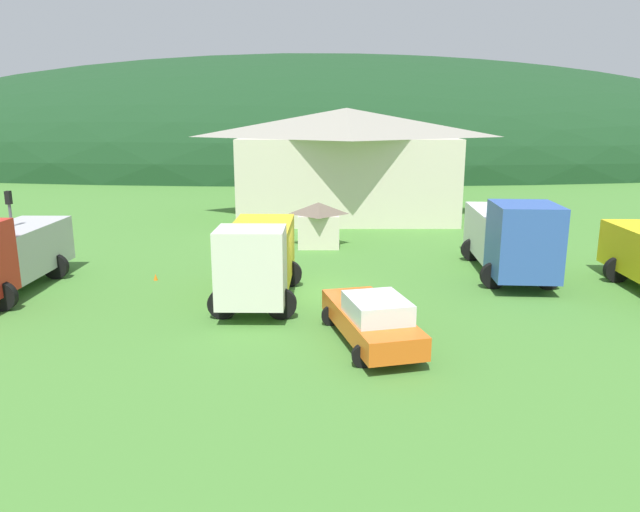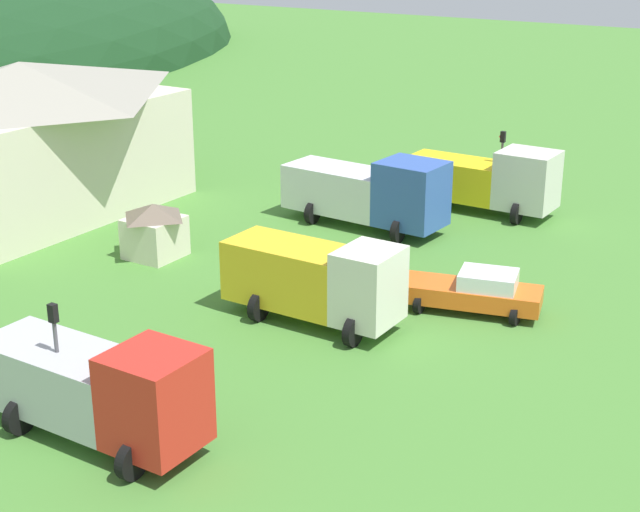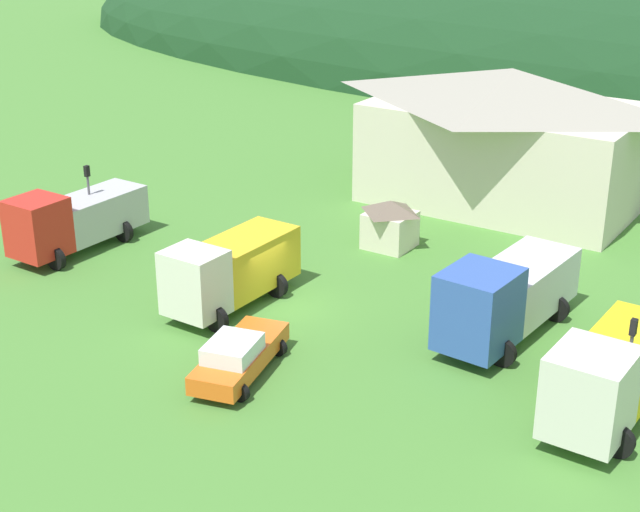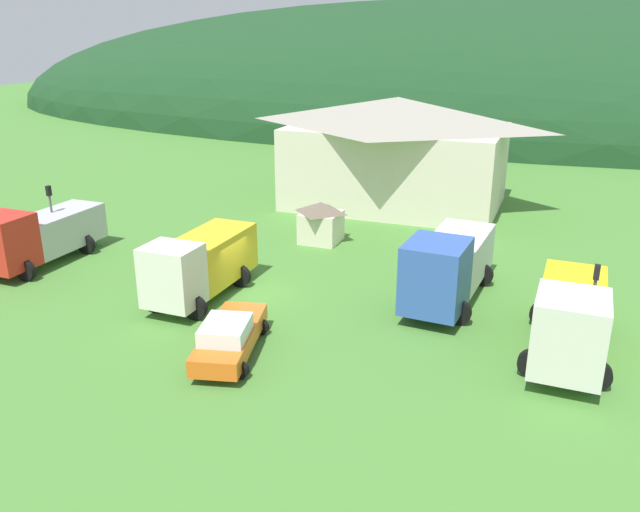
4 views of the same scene
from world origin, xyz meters
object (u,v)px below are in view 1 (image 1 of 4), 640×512
object	(u,v)px
depot_building	(344,162)
traffic_light_west	(9,228)
play_shed_cream	(316,224)
traffic_cone_near_pickup	(153,280)
heavy_rig_striped	(256,257)
service_pickup_orange	(369,319)
box_truck_blue	(508,235)

from	to	relation	value
depot_building	traffic_light_west	bearing A→B (deg)	-130.31
play_shed_cream	traffic_cone_near_pickup	world-z (taller)	play_shed_cream
heavy_rig_striped	service_pickup_orange	xyz separation A→B (m)	(4.01, -4.53, -0.92)
heavy_rig_striped	box_truck_blue	bearing A→B (deg)	109.71
traffic_light_west	traffic_cone_near_pickup	distance (m)	6.25
depot_building	traffic_light_west	distance (m)	22.88
heavy_rig_striped	service_pickup_orange	size ratio (longest dim) A/B	1.21
heavy_rig_striped	play_shed_cream	bearing A→B (deg)	167.73
box_truck_blue	traffic_light_west	world-z (taller)	traffic_light_west
depot_building	box_truck_blue	bearing A→B (deg)	-67.22
heavy_rig_striped	service_pickup_orange	world-z (taller)	heavy_rig_striped
traffic_cone_near_pickup	heavy_rig_striped	bearing A→B (deg)	-30.71
service_pickup_orange	traffic_cone_near_pickup	xyz separation A→B (m)	(-8.87, 7.42, -0.83)
play_shed_cream	box_truck_blue	size ratio (longest dim) A/B	0.29
service_pickup_orange	traffic_cone_near_pickup	bearing A→B (deg)	-143.70
play_shed_cream	traffic_light_west	bearing A→B (deg)	-149.25
play_shed_cream	service_pickup_orange	world-z (taller)	play_shed_cream
box_truck_blue	traffic_light_west	distance (m)	21.52
heavy_rig_striped	traffic_light_west	size ratio (longest dim) A/B	1.68
traffic_light_west	play_shed_cream	bearing A→B (deg)	30.75
box_truck_blue	heavy_rig_striped	bearing A→B (deg)	-67.28
traffic_light_west	traffic_cone_near_pickup	world-z (taller)	traffic_light_west
play_shed_cream	depot_building	bearing A→B (deg)	78.92
box_truck_blue	service_pickup_orange	xyz separation A→B (m)	(-6.89, -8.26, -1.01)
heavy_rig_striped	service_pickup_orange	bearing A→B (deg)	42.35
box_truck_blue	traffic_cone_near_pickup	size ratio (longest dim) A/B	14.30
heavy_rig_striped	traffic_light_west	bearing A→B (deg)	-101.02
box_truck_blue	traffic_cone_near_pickup	bearing A→B (deg)	-83.09
heavy_rig_striped	box_truck_blue	size ratio (longest dim) A/B	0.82
play_shed_cream	box_truck_blue	bearing A→B (deg)	-35.58
box_truck_blue	traffic_light_west	size ratio (longest dim) A/B	2.07
depot_building	traffic_cone_near_pickup	xyz separation A→B (m)	(-9.07, -16.75, -3.90)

